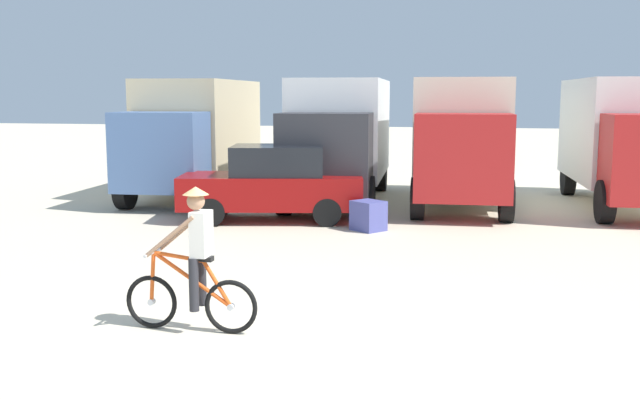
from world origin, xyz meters
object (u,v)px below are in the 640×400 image
at_px(cyclist_orange_shirt, 194,265).
at_px(supply_crate, 368,216).
at_px(box_truck_cream_rv, 461,135).
at_px(box_truck_tan_camper, 195,132).
at_px(box_truck_avon_van, 339,133).
at_px(sedan_parked, 273,183).
at_px(box_truck_white_box, 626,136).

distance_m(cyclist_orange_shirt, supply_crate, 7.37).
xyz_separation_m(box_truck_cream_rv, cyclist_orange_shirt, (-2.77, -11.73, -1.03)).
bearing_deg(box_truck_cream_rv, box_truck_tan_camper, -179.62).
distance_m(box_truck_avon_van, supply_crate, 4.91).
bearing_deg(box_truck_tan_camper, box_truck_avon_van, 0.08).
relative_size(box_truck_avon_van, sedan_parked, 1.54).
relative_size(box_truck_tan_camper, supply_crate, 10.66).
distance_m(box_truck_tan_camper, supply_crate, 7.44).
bearing_deg(cyclist_orange_shirt, box_truck_avon_van, 92.64).
bearing_deg(box_truck_avon_van, box_truck_cream_rv, 0.76).
bearing_deg(box_truck_avon_van, sedan_parked, -102.96).
bearing_deg(sedan_parked, box_truck_white_box, 26.09).
height_order(box_truck_avon_van, sedan_parked, box_truck_avon_van).
relative_size(box_truck_white_box, cyclist_orange_shirt, 3.78).
bearing_deg(cyclist_orange_shirt, sedan_parked, 99.67).
height_order(box_truck_avon_van, supply_crate, box_truck_avon_van).
height_order(box_truck_tan_camper, box_truck_white_box, same).
bearing_deg(box_truck_tan_camper, sedan_parked, -46.55).
height_order(box_truck_tan_camper, box_truck_avon_van, same).
relative_size(box_truck_white_box, sedan_parked, 1.54).
xyz_separation_m(box_truck_avon_van, cyclist_orange_shirt, (0.54, -11.69, -1.03)).
relative_size(box_truck_avon_van, box_truck_cream_rv, 1.01).
height_order(box_truck_avon_van, cyclist_orange_shirt, box_truck_avon_van).
xyz_separation_m(sedan_parked, cyclist_orange_shirt, (1.37, -8.06, -0.04)).
bearing_deg(cyclist_orange_shirt, box_truck_tan_camper, 112.35).
bearing_deg(sedan_parked, supply_crate, -18.04).
relative_size(sedan_parked, supply_crate, 6.90).
relative_size(box_truck_tan_camper, sedan_parked, 1.54).
height_order(box_truck_cream_rv, box_truck_white_box, same).
distance_m(sedan_parked, supply_crate, 2.56).
bearing_deg(supply_crate, cyclist_orange_shirt, -97.80).
bearing_deg(box_truck_avon_van, cyclist_orange_shirt, -87.36).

